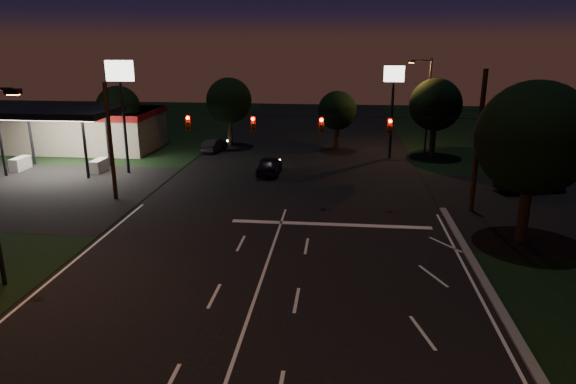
# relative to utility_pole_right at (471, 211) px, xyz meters

# --- Properties ---
(ground) EXTENTS (140.00, 140.00, 0.00)m
(ground) POSITION_rel_utility_pole_right_xyz_m (-12.00, -15.00, 0.00)
(ground) COLOR black
(ground) RESTS_ON ground
(cross_street_left) EXTENTS (20.00, 16.00, 0.02)m
(cross_street_left) POSITION_rel_utility_pole_right_xyz_m (-32.00, 1.00, 0.00)
(cross_street_left) COLOR black
(cross_street_left) RESTS_ON ground
(stop_bar) EXTENTS (12.00, 0.50, 0.01)m
(stop_bar) POSITION_rel_utility_pole_right_xyz_m (-9.00, -3.50, 0.01)
(stop_bar) COLOR silver
(stop_bar) RESTS_ON ground
(utility_pole_right) EXTENTS (0.30, 0.30, 9.00)m
(utility_pole_right) POSITION_rel_utility_pole_right_xyz_m (0.00, 0.00, 0.00)
(utility_pole_right) COLOR black
(utility_pole_right) RESTS_ON ground
(utility_pole_left) EXTENTS (0.28, 0.28, 8.00)m
(utility_pole_left) POSITION_rel_utility_pole_right_xyz_m (-24.00, 0.00, 0.00)
(utility_pole_left) COLOR black
(utility_pole_left) RESTS_ON ground
(signal_span) EXTENTS (24.00, 0.40, 1.56)m
(signal_span) POSITION_rel_utility_pole_right_xyz_m (-12.00, -0.04, 5.50)
(signal_span) COLOR black
(signal_span) RESTS_ON ground
(gas_station) EXTENTS (14.20, 16.10, 5.25)m
(gas_station) POSITION_rel_utility_pole_right_xyz_m (-33.86, 15.39, 2.38)
(gas_station) COLOR gray
(gas_station) RESTS_ON ground
(pole_sign_left_near) EXTENTS (2.20, 0.30, 9.10)m
(pole_sign_left_near) POSITION_rel_utility_pole_right_xyz_m (-26.00, 7.00, 6.98)
(pole_sign_left_near) COLOR black
(pole_sign_left_near) RESTS_ON ground
(pole_sign_right) EXTENTS (1.80, 0.30, 8.40)m
(pole_sign_right) POSITION_rel_utility_pole_right_xyz_m (-4.00, 15.00, 6.24)
(pole_sign_right) COLOR black
(pole_sign_right) RESTS_ON ground
(street_light_right_far) EXTENTS (2.20, 0.35, 9.00)m
(street_light_right_far) POSITION_rel_utility_pole_right_xyz_m (-0.76, 17.00, 5.24)
(street_light_right_far) COLOR black
(street_light_right_far) RESTS_ON ground
(tree_right_near) EXTENTS (6.00, 6.00, 8.76)m
(tree_right_near) POSITION_rel_utility_pole_right_xyz_m (1.53, -4.83, 5.68)
(tree_right_near) COLOR black
(tree_right_near) RESTS_ON ground
(tree_far_a) EXTENTS (4.20, 4.20, 6.42)m
(tree_far_a) POSITION_rel_utility_pole_right_xyz_m (-29.98, 15.12, 4.26)
(tree_far_a) COLOR black
(tree_far_a) RESTS_ON ground
(tree_far_b) EXTENTS (4.60, 4.60, 6.98)m
(tree_far_b) POSITION_rel_utility_pole_right_xyz_m (-19.98, 19.13, 4.61)
(tree_far_b) COLOR black
(tree_far_b) RESTS_ON ground
(tree_far_c) EXTENTS (3.80, 3.80, 5.86)m
(tree_far_c) POSITION_rel_utility_pole_right_xyz_m (-8.98, 18.10, 3.90)
(tree_far_c) COLOR black
(tree_far_c) RESTS_ON ground
(tree_far_d) EXTENTS (4.80, 4.80, 7.30)m
(tree_far_d) POSITION_rel_utility_pole_right_xyz_m (0.02, 16.13, 4.83)
(tree_far_d) COLOR black
(tree_far_d) RESTS_ON ground
(tree_far_e) EXTENTS (4.00, 4.00, 6.18)m
(tree_far_e) POSITION_rel_utility_pole_right_xyz_m (8.02, 14.11, 4.11)
(tree_far_e) COLOR black
(tree_far_e) RESTS_ON ground
(car_oncoming_a) EXTENTS (1.84, 4.43, 1.50)m
(car_oncoming_a) POSITION_rel_utility_pole_right_xyz_m (-14.34, 7.96, 0.75)
(car_oncoming_a) COLOR black
(car_oncoming_a) RESTS_ON ground
(car_oncoming_b) EXTENTS (1.93, 4.01, 1.27)m
(car_oncoming_b) POSITION_rel_utility_pole_right_xyz_m (-21.00, 16.14, 0.63)
(car_oncoming_b) COLOR black
(car_oncoming_b) RESTS_ON ground
(car_cross) EXTENTS (5.70, 3.69, 1.54)m
(car_cross) POSITION_rel_utility_pole_right_xyz_m (5.27, 4.96, 0.77)
(car_cross) COLOR black
(car_cross) RESTS_ON ground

